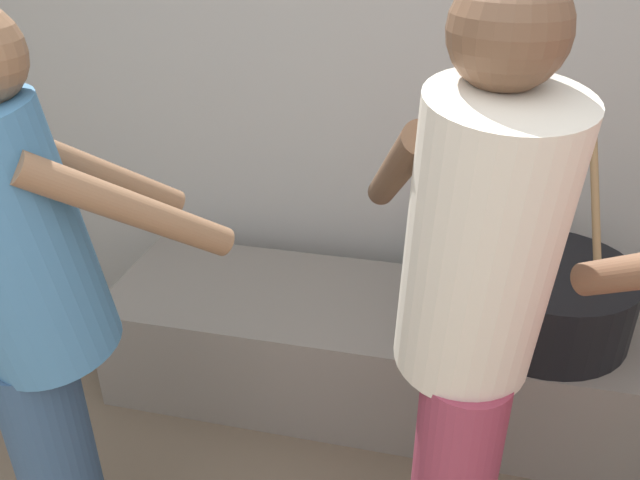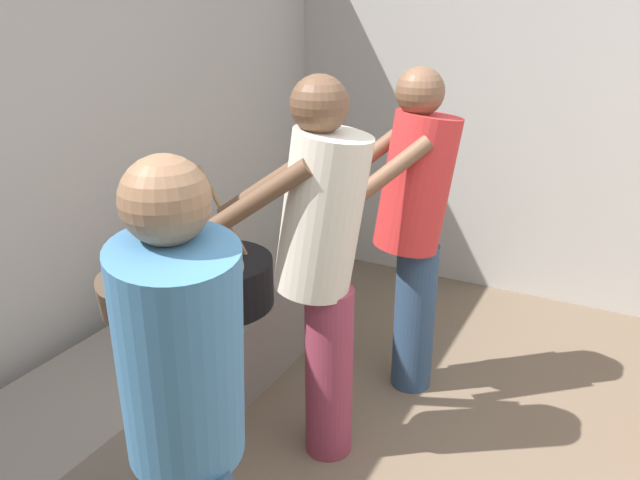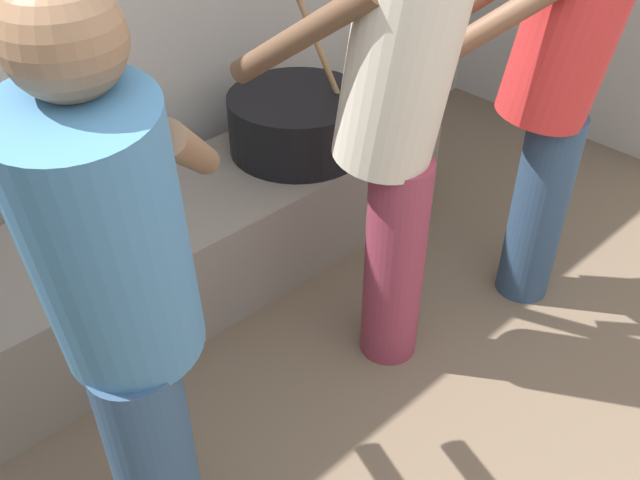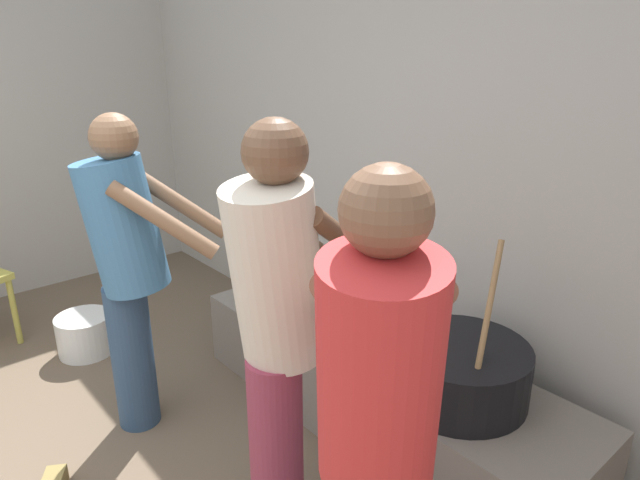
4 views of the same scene
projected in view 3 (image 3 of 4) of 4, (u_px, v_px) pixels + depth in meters
hearth_ledge at (207, 234)px, 2.73m from camera, size 2.12×0.60×0.41m
cooking_pot_main at (298, 122)px, 2.78m from camera, size 0.56×0.56×0.69m
cook_in_red_shirt at (558, 77)px, 2.24m from camera, size 0.68×0.70×1.58m
cook_in_cream_shirt at (396, 116)px, 1.99m from camera, size 0.49×0.73×1.60m
cook_in_blue_shirt at (123, 307)px, 1.40m from camera, size 0.66×0.70×1.53m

